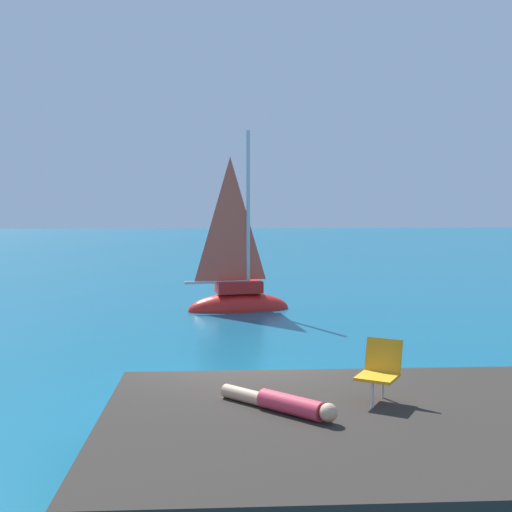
{
  "coord_description": "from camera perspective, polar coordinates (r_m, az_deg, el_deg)",
  "views": [
    {
      "loc": [
        -0.53,
        -10.75,
        3.53
      ],
      "look_at": [
        0.66,
        8.04,
        1.98
      ],
      "focal_mm": 45.16,
      "sensor_mm": 36.0,
      "label": 1
    }
  ],
  "objects": [
    {
      "name": "boulder_inland",
      "position": [
        11.72,
        19.11,
        -13.06
      ],
      "size": [
        1.08,
        1.17,
        0.58
      ],
      "primitive_type": "cube",
      "rotation": [
        -0.06,
        -0.03,
        1.98
      ],
      "color": "#2E2920",
      "rests_on": "ground"
    },
    {
      "name": "beach_chair",
      "position": [
        8.69,
        10.94,
        -9.7
      ],
      "size": [
        0.72,
        0.76,
        0.8
      ],
      "rotation": [
        0.0,
        0.0,
        4.17
      ],
      "color": "orange",
      "rests_on": "shore_ledge"
    },
    {
      "name": "sailboat_near",
      "position": [
        21.29,
        -1.58,
        -3.87
      ],
      "size": [
        3.55,
        1.74,
        6.46
      ],
      "rotation": [
        0.0,
        0.0,
        0.18
      ],
      "color": "red",
      "rests_on": "ground"
    },
    {
      "name": "shore_ledge",
      "position": [
        8.34,
        9.75,
        -16.88
      ],
      "size": [
        6.55,
        4.57,
        0.93
      ],
      "primitive_type": "cube",
      "rotation": [
        0.0,
        0.0,
        -0.01
      ],
      "color": "#2D2823",
      "rests_on": "ground"
    },
    {
      "name": "boulder_seaward",
      "position": [
        10.88,
        11.76,
        -14.3
      ],
      "size": [
        1.47,
        1.41,
        0.75
      ],
      "primitive_type": "cube",
      "rotation": [
        0.1,
        0.05,
        0.7
      ],
      "color": "#2F2A26",
      "rests_on": "ground"
    },
    {
      "name": "ground_plane",
      "position": [
        11.33,
        -0.79,
        -13.43
      ],
      "size": [
        160.0,
        160.0,
        0.0
      ],
      "primitive_type": "plane",
      "color": "#0F5675"
    },
    {
      "name": "person_sunbather",
      "position": [
        8.2,
        2.37,
        -12.88
      ],
      "size": [
        1.36,
        1.32,
        0.25
      ],
      "rotation": [
        0.0,
        0.0,
        2.38
      ],
      "color": "#DB384C",
      "rests_on": "shore_ledge"
    }
  ]
}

